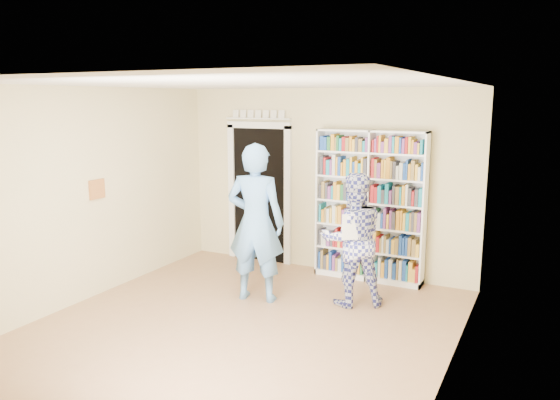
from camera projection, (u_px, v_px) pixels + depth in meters
name	position (u px, v px, depth m)	size (l,w,h in m)	color
floor	(239.00, 329.00, 6.11)	(5.00, 5.00, 0.00)	#9D6F4C
ceiling	(236.00, 84.00, 5.62)	(5.00, 5.00, 0.00)	white
wall_back	(325.00, 181.00, 8.06)	(4.50, 4.50, 0.00)	beige
wall_left	(84.00, 195.00, 6.86)	(5.00, 5.00, 0.00)	beige
wall_right	(453.00, 235.00, 4.87)	(5.00, 5.00, 0.00)	beige
bookshelf	(370.00, 205.00, 7.64)	(1.55, 0.29, 2.13)	white
doorway	(259.00, 187.00, 8.56)	(1.10, 0.08, 2.43)	black
wall_art	(97.00, 189.00, 7.02)	(0.03, 0.25, 0.25)	brown
man_blue	(256.00, 223.00, 6.87)	(0.73, 0.48, 2.02)	#5E95D2
man_plaid	(353.00, 240.00, 6.74)	(0.81, 0.63, 1.67)	navy
paper_sheet	(351.00, 227.00, 6.45)	(0.22, 0.01, 0.31)	white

